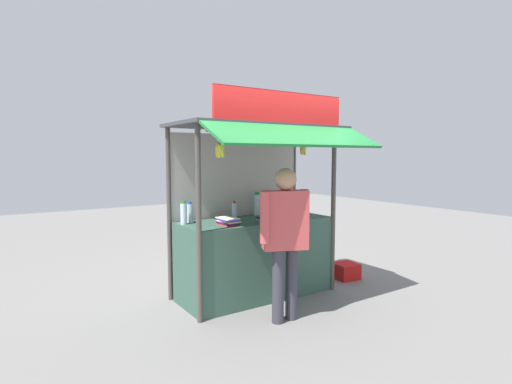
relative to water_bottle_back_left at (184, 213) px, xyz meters
name	(u,v)px	position (x,y,z in m)	size (l,w,h in m)	color
ground_plane	(256,295)	(0.90, -0.18, -1.11)	(20.00, 20.00, 0.00)	slate
stall_counter	(256,257)	(0.90, -0.18, -0.62)	(1.95, 0.75, 0.98)	#385B4C
stall_structure	(253,176)	(0.90, -0.10, 0.41)	(2.15, 1.56, 2.51)	#4C4742
water_bottle_back_left	(184,213)	(0.00, 0.00, 0.00)	(0.08, 0.08, 0.28)	silver
water_bottle_rear_center	(277,205)	(1.33, -0.05, 0.02)	(0.09, 0.09, 0.32)	silver
water_bottle_left	(257,204)	(1.13, 0.14, 0.02)	(0.09, 0.09, 0.32)	silver
water_bottle_mid_right	(190,213)	(0.11, 0.08, -0.01)	(0.07, 0.07, 0.25)	silver
water_bottle_right	(234,210)	(0.74, 0.09, -0.03)	(0.06, 0.06, 0.22)	silver
magazine_stack_front_left	(268,220)	(0.89, -0.44, -0.10)	(0.18, 0.30, 0.05)	blue
magazine_stack_far_left	(228,221)	(0.41, -0.32, -0.09)	(0.21, 0.31, 0.08)	red
banana_bunch_inner_right	(303,150)	(1.27, -0.65, 0.75)	(0.09, 0.09, 0.24)	#332D23
banana_bunch_leftmost	(220,150)	(0.13, -0.66, 0.73)	(0.12, 0.12, 0.27)	#332D23
vendor_person	(285,230)	(0.71, -1.03, -0.11)	(0.63, 0.37, 1.66)	#383842
plastic_crate	(346,271)	(2.37, -0.32, -1.00)	(0.32, 0.32, 0.22)	red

